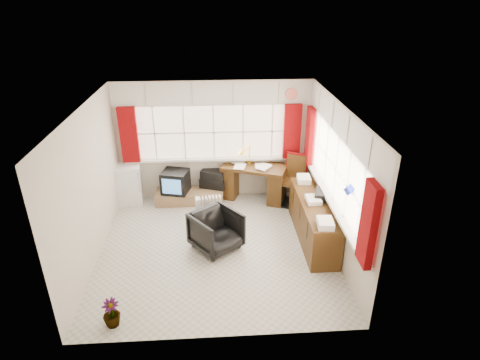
% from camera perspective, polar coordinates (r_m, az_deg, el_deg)
% --- Properties ---
extents(ground, '(4.00, 4.00, 0.00)m').
position_cam_1_polar(ground, '(7.15, -3.29, -9.56)').
color(ground, beige).
rests_on(ground, ground).
extents(room_walls, '(4.00, 4.00, 4.00)m').
position_cam_1_polar(room_walls, '(6.40, -3.63, 1.48)').
color(room_walls, beige).
rests_on(room_walls, ground).
extents(window_back, '(3.70, 0.12, 3.60)m').
position_cam_1_polar(window_back, '(8.40, -3.64, 3.46)').
color(window_back, '#FFE8C9').
rests_on(window_back, room_walls).
extents(window_right, '(0.12, 3.70, 3.60)m').
position_cam_1_polar(window_right, '(6.92, 12.83, -2.32)').
color(window_right, '#FFE8C9').
rests_on(window_right, room_walls).
extents(curtains, '(3.83, 3.83, 1.15)m').
position_cam_1_polar(curtains, '(7.32, 3.59, 4.32)').
color(curtains, maroon).
rests_on(curtains, room_walls).
extents(overhead_cabinets, '(3.98, 3.98, 0.48)m').
position_cam_1_polar(overhead_cabinets, '(7.13, 4.16, 10.44)').
color(overhead_cabinets, silver).
rests_on(overhead_cabinets, room_walls).
extents(desk, '(1.46, 1.07, 0.79)m').
position_cam_1_polar(desk, '(8.52, 2.00, -0.03)').
color(desk, '#4E2E12').
rests_on(desk, ground).
extents(desk_lamp, '(0.15, 0.13, 0.39)m').
position_cam_1_polar(desk_lamp, '(8.42, 1.34, 4.17)').
color(desk_lamp, yellow).
rests_on(desk_lamp, desk).
extents(task_chair, '(0.60, 0.61, 1.08)m').
position_cam_1_polar(task_chair, '(8.35, 7.83, 0.33)').
color(task_chair, black).
rests_on(task_chair, ground).
extents(office_chair, '(1.04, 1.04, 0.69)m').
position_cam_1_polar(office_chair, '(6.96, -3.41, -7.24)').
color(office_chair, black).
rests_on(office_chair, ground).
extents(radiator, '(0.45, 0.24, 0.64)m').
position_cam_1_polar(radiator, '(7.59, -4.24, -4.93)').
color(radiator, white).
rests_on(radiator, ground).
extents(credenza, '(0.50, 2.00, 0.85)m').
position_cam_1_polar(credenza, '(7.30, 10.37, -5.52)').
color(credenza, '#4E2E12').
rests_on(credenza, ground).
extents(file_tray, '(0.41, 0.47, 0.13)m').
position_cam_1_polar(file_tray, '(7.24, 11.86, -2.06)').
color(file_tray, black).
rests_on(file_tray, credenza).
extents(tv_bench, '(1.40, 0.50, 0.25)m').
position_cam_1_polar(tv_bench, '(8.57, -7.16, -2.31)').
color(tv_bench, olive).
rests_on(tv_bench, ground).
extents(crt_tv, '(0.61, 0.58, 0.47)m').
position_cam_1_polar(crt_tv, '(8.42, -9.17, -0.24)').
color(crt_tv, black).
rests_on(crt_tv, tv_bench).
extents(hifi_stack, '(0.63, 0.51, 0.39)m').
position_cam_1_polar(hifi_stack, '(8.57, -3.74, 0.22)').
color(hifi_stack, black).
rests_on(hifi_stack, tv_bench).
extents(mini_fridge, '(0.56, 0.56, 0.84)m').
position_cam_1_polar(mini_fridge, '(8.68, -15.50, -0.51)').
color(mini_fridge, white).
rests_on(mini_fridge, ground).
extents(spray_bottle_a, '(0.13, 0.13, 0.33)m').
position_cam_1_polar(spray_bottle_a, '(7.63, -5.46, -5.68)').
color(spray_bottle_a, white).
rests_on(spray_bottle_a, ground).
extents(spray_bottle_b, '(0.10, 0.10, 0.18)m').
position_cam_1_polar(spray_bottle_b, '(7.58, -0.99, -6.43)').
color(spray_bottle_b, '#8CD1C1').
rests_on(spray_bottle_b, ground).
extents(flower_vase, '(0.28, 0.28, 0.42)m').
position_cam_1_polar(flower_vase, '(5.88, -17.83, -17.56)').
color(flower_vase, black).
rests_on(flower_vase, ground).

